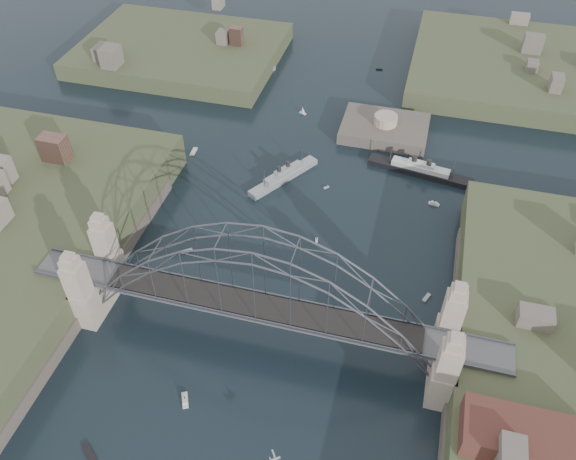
{
  "coord_description": "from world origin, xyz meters",
  "views": [
    {
      "loc": [
        20.93,
        -60.23,
        86.94
      ],
      "look_at": [
        0.0,
        18.0,
        10.0
      ],
      "focal_mm": 36.56,
      "sensor_mm": 36.0,
      "label": 1
    }
  ],
  "objects_px": {
    "naval_cruiser_near": "(284,176)",
    "ocean_liner": "(420,170)",
    "wharf_shed": "(535,440)",
    "naval_cruiser_far": "(258,77)",
    "bridge": "(260,292)",
    "fort_island": "(384,135)"
  },
  "relations": [
    {
      "from": "wharf_shed",
      "to": "naval_cruiser_near",
      "type": "xyz_separation_m",
      "value": [
        -52.23,
        58.76,
        -9.06
      ]
    },
    {
      "from": "wharf_shed",
      "to": "naval_cruiser_near",
      "type": "distance_m",
      "value": 79.14
    },
    {
      "from": "wharf_shed",
      "to": "fort_island",
      "type": "bearing_deg",
      "value": 110.85
    },
    {
      "from": "naval_cruiser_near",
      "to": "naval_cruiser_far",
      "type": "distance_m",
      "value": 47.71
    },
    {
      "from": "fort_island",
      "to": "wharf_shed",
      "type": "height_order",
      "value": "wharf_shed"
    },
    {
      "from": "ocean_liner",
      "to": "bridge",
      "type": "bearing_deg",
      "value": -112.27
    },
    {
      "from": "fort_island",
      "to": "bridge",
      "type": "bearing_deg",
      "value": -99.73
    },
    {
      "from": "fort_island",
      "to": "naval_cruiser_far",
      "type": "distance_m",
      "value": 43.82
    },
    {
      "from": "naval_cruiser_near",
      "to": "ocean_liner",
      "type": "xyz_separation_m",
      "value": [
        30.88,
        10.56,
        0.02
      ]
    },
    {
      "from": "naval_cruiser_far",
      "to": "bridge",
      "type": "bearing_deg",
      "value": -72.51
    },
    {
      "from": "fort_island",
      "to": "naval_cruiser_near",
      "type": "bearing_deg",
      "value": -128.71
    },
    {
      "from": "wharf_shed",
      "to": "naval_cruiser_far",
      "type": "relative_size",
      "value": 1.29
    },
    {
      "from": "bridge",
      "to": "naval_cruiser_far",
      "type": "bearing_deg",
      "value": 107.49
    },
    {
      "from": "wharf_shed",
      "to": "naval_cruiser_far",
      "type": "height_order",
      "value": "wharf_shed"
    },
    {
      "from": "fort_island",
      "to": "naval_cruiser_near",
      "type": "xyz_separation_m",
      "value": [
        -20.23,
        -25.24,
        1.28
      ]
    },
    {
      "from": "naval_cruiser_near",
      "to": "ocean_liner",
      "type": "bearing_deg",
      "value": 18.88
    },
    {
      "from": "wharf_shed",
      "to": "naval_cruiser_near",
      "type": "relative_size",
      "value": 1.08
    },
    {
      "from": "wharf_shed",
      "to": "naval_cruiser_far",
      "type": "distance_m",
      "value": 125.3
    },
    {
      "from": "ocean_liner",
      "to": "naval_cruiser_far",
      "type": "bearing_deg",
      "value": 146.86
    },
    {
      "from": "bridge",
      "to": "wharf_shed",
      "type": "relative_size",
      "value": 4.2
    },
    {
      "from": "wharf_shed",
      "to": "naval_cruiser_far",
      "type": "bearing_deg",
      "value": 125.08
    },
    {
      "from": "bridge",
      "to": "fort_island",
      "type": "height_order",
      "value": "bridge"
    }
  ]
}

